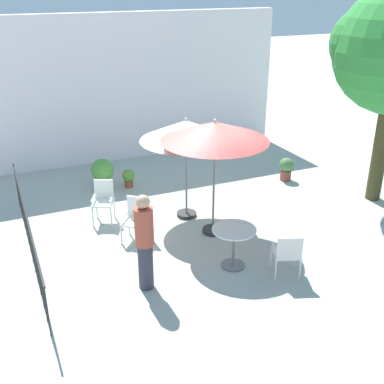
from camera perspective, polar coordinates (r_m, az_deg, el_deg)
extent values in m
plane|color=#AAB0A6|center=(10.48, -0.12, -3.91)|extent=(60.00, 60.00, 0.00)
cube|color=white|center=(14.04, -7.97, 12.08)|extent=(9.28, 0.30, 4.09)
cube|color=black|center=(9.37, -19.21, -2.11)|extent=(0.03, 5.23, 0.03)
cylinder|color=black|center=(7.53, -16.81, -13.18)|extent=(0.02, 0.02, 1.00)
cylinder|color=black|center=(7.83, -17.19, -11.60)|extent=(0.02, 0.02, 1.00)
cylinder|color=black|center=(8.14, -17.54, -10.15)|extent=(0.02, 0.02, 1.00)
cylinder|color=black|center=(8.46, -17.86, -8.80)|extent=(0.02, 0.02, 1.00)
cylinder|color=black|center=(8.78, -18.16, -7.55)|extent=(0.02, 0.02, 1.00)
cylinder|color=black|center=(9.10, -18.43, -6.38)|extent=(0.02, 0.02, 1.00)
cylinder|color=black|center=(9.43, -18.68, -5.30)|extent=(0.02, 0.02, 1.00)
cylinder|color=black|center=(9.76, -18.92, -4.29)|extent=(0.02, 0.02, 1.00)
cylinder|color=black|center=(10.09, -19.14, -3.35)|extent=(0.02, 0.02, 1.00)
cylinder|color=black|center=(10.43, -19.34, -2.47)|extent=(0.02, 0.02, 1.00)
cylinder|color=black|center=(10.77, -19.54, -1.64)|extent=(0.02, 0.02, 1.00)
cylinder|color=black|center=(11.11, -19.71, -0.86)|extent=(0.02, 0.02, 1.00)
cylinder|color=black|center=(11.45, -19.88, -0.13)|extent=(0.02, 0.02, 1.00)
cylinder|color=black|center=(11.80, -20.04, 0.56)|extent=(0.02, 0.02, 1.00)
cylinder|color=#453E21|center=(12.07, 21.45, 4.77)|extent=(0.34, 0.34, 2.53)
sphere|color=#318937|center=(11.49, 19.79, 16.29)|extent=(1.51, 1.51, 1.51)
cylinder|color=#2D2D2D|center=(10.85, -0.65, -2.64)|extent=(0.44, 0.44, 0.08)
cylinder|color=slate|center=(10.41, -0.68, 2.61)|extent=(0.04, 0.04, 2.22)
cone|color=beige|center=(10.12, -0.71, 7.33)|extent=(1.97, 1.97, 0.43)
sphere|color=slate|center=(10.05, -0.71, 8.65)|extent=(0.06, 0.06, 0.06)
cylinder|color=#2D2D2D|center=(10.19, 2.48, -4.56)|extent=(0.44, 0.44, 0.08)
cylinder|color=slate|center=(9.69, 2.61, 1.46)|extent=(0.04, 0.04, 2.40)
cone|color=#DC433D|center=(9.34, 2.72, 7.21)|extent=(2.14, 2.14, 0.37)
sphere|color=slate|center=(9.28, 2.75, 8.48)|extent=(0.06, 0.06, 0.06)
cylinder|color=silver|center=(8.73, 5.02, -4.47)|extent=(0.81, 0.81, 0.02)
cylinder|color=slate|center=(8.92, 4.93, -6.67)|extent=(0.06, 0.06, 0.76)
cylinder|color=slate|center=(9.11, 4.85, -8.63)|extent=(0.45, 0.45, 0.03)
cube|color=white|center=(9.76, -6.77, -3.58)|extent=(0.67, 0.66, 0.04)
cube|color=white|center=(9.81, -6.40, -1.76)|extent=(0.39, 0.32, 0.45)
cube|color=white|center=(9.78, -8.03, -2.78)|extent=(0.28, 0.34, 0.03)
cube|color=white|center=(9.62, -5.55, -3.12)|extent=(0.28, 0.34, 0.03)
cylinder|color=white|center=(9.77, -8.40, -5.09)|extent=(0.04, 0.04, 0.40)
cylinder|color=white|center=(9.62, -5.89, -5.47)|extent=(0.04, 0.04, 0.40)
cylinder|color=white|center=(10.11, -7.48, -3.99)|extent=(0.04, 0.04, 0.40)
cylinder|color=white|center=(9.95, -5.04, -4.33)|extent=(0.04, 0.04, 0.40)
cube|color=silver|center=(8.82, 11.10, -7.14)|extent=(0.60, 0.59, 0.04)
cube|color=silver|center=(8.53, 11.53, -6.56)|extent=(0.43, 0.19, 0.41)
cube|color=silver|center=(8.81, 12.53, -6.40)|extent=(0.18, 0.39, 0.03)
cube|color=silver|center=(8.71, 9.78, -6.53)|extent=(0.18, 0.39, 0.03)
cylinder|color=silver|center=(9.16, 12.03, -7.58)|extent=(0.04, 0.04, 0.40)
cylinder|color=silver|center=(9.06, 9.34, -7.72)|extent=(0.04, 0.04, 0.40)
cylinder|color=silver|center=(8.82, 12.68, -8.99)|extent=(0.04, 0.04, 0.40)
cylinder|color=silver|center=(8.72, 9.89, -9.15)|extent=(0.04, 0.04, 0.40)
cube|color=white|center=(10.54, -10.53, -1.28)|extent=(0.58, 0.60, 0.04)
cube|color=white|center=(10.64, -10.42, 0.36)|extent=(0.39, 0.20, 0.44)
cube|color=white|center=(10.53, -11.62, -0.68)|extent=(0.21, 0.40, 0.03)
cube|color=white|center=(10.46, -9.52, -0.70)|extent=(0.21, 0.40, 0.03)
cylinder|color=white|center=(10.51, -11.69, -2.99)|extent=(0.04, 0.04, 0.46)
cylinder|color=white|center=(10.43, -9.57, -3.03)|extent=(0.04, 0.04, 0.46)
cylinder|color=white|center=(10.88, -11.25, -1.97)|extent=(0.04, 0.04, 0.46)
cylinder|color=white|center=(10.80, -9.20, -1.99)|extent=(0.04, 0.04, 0.46)
cylinder|color=brown|center=(12.97, 11.04, 1.98)|extent=(0.29, 0.29, 0.26)
cylinder|color=#382819|center=(12.92, 11.08, 2.48)|extent=(0.25, 0.25, 0.02)
sphere|color=#4B7540|center=(12.86, 11.14, 3.17)|extent=(0.37, 0.37, 0.37)
sphere|color=#E04A3E|center=(12.92, 10.66, 3.06)|extent=(0.07, 0.07, 0.07)
sphere|color=#E04A3E|center=(12.74, 11.10, 3.21)|extent=(0.09, 0.09, 0.09)
sphere|color=#E04A3E|center=(12.76, 10.81, 3.38)|extent=(0.09, 0.09, 0.09)
sphere|color=#E04A3E|center=(12.94, 11.48, 3.37)|extent=(0.10, 0.10, 0.10)
cylinder|color=#9A4235|center=(12.37, -10.47, 0.93)|extent=(0.35, 0.35, 0.27)
cylinder|color=#382819|center=(12.32, -10.51, 1.47)|extent=(0.31, 0.31, 0.02)
sphere|color=#51933A|center=(12.23, -10.60, 2.56)|extent=(0.57, 0.57, 0.57)
cylinder|color=#99452E|center=(12.42, -7.50, 0.99)|extent=(0.21, 0.21, 0.17)
cylinder|color=#382819|center=(12.39, -7.52, 1.32)|extent=(0.19, 0.19, 0.02)
sphere|color=#548D36|center=(12.34, -7.56, 1.95)|extent=(0.32, 0.32, 0.32)
sphere|color=#E2405C|center=(12.25, -8.00, 2.05)|extent=(0.08, 0.08, 0.08)
sphere|color=#E2405C|center=(12.37, -7.99, 2.20)|extent=(0.07, 0.07, 0.07)
cylinder|color=#33333D|center=(8.33, -5.51, -8.73)|extent=(0.26, 0.26, 0.85)
cylinder|color=#AC4633|center=(7.95, -5.73, -4.10)|extent=(0.45, 0.45, 0.67)
sphere|color=tan|center=(7.74, -5.87, -1.16)|extent=(0.23, 0.23, 0.23)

